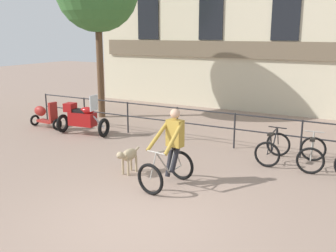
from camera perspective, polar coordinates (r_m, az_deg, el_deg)
The scene contains 8 objects.
ground_plane at distance 7.31m, azimuth -4.82°, elevation -13.48°, with size 60.00×60.00×0.00m, color gray.
canal_railing at distance 11.50m, azimuth 9.65°, elevation 0.20°, with size 15.05×0.05×1.05m.
cyclist_with_bike at distance 8.59m, azimuth 0.33°, elevation -3.77°, with size 0.84×1.26×1.70m.
dog at distance 9.40m, azimuth -5.81°, elevation -4.32°, with size 0.26×0.87×0.63m.
parked_motorcycle at distance 13.21m, azimuth -12.37°, elevation 1.13°, with size 1.79×0.81×1.35m.
parked_bicycle_near_lamp at distance 10.63m, azimuth 14.98°, elevation -3.13°, with size 0.68×1.12×0.86m.
parked_bicycle_mid_left at distance 10.45m, azimuth 20.15°, elevation -3.78°, with size 0.77×1.17×0.86m.
parked_scooter at distance 14.55m, azimuth -17.49°, elevation 1.54°, with size 1.31×0.51×0.96m.
Camera 1 is at (3.68, -5.39, 3.30)m, focal length 42.00 mm.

